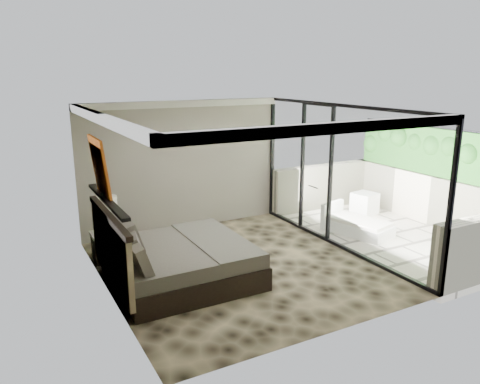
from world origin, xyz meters
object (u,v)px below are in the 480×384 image
nightstand (107,246)px  lounger (355,225)px  ottoman (365,203)px  table_lamp (107,209)px  bed (175,261)px

nightstand → lounger: size_ratio=0.34×
lounger → ottoman: bearing=25.2°
ottoman → lounger: size_ratio=0.33×
nightstand → table_lamp: (0.06, 0.06, 0.68)m
ottoman → lounger: 1.52m
nightstand → ottoman: bearing=19.0°
nightstand → table_lamp: 0.68m
bed → nightstand: size_ratio=4.24×
nightstand → table_lamp: table_lamp is taller
table_lamp → nightstand: bearing=-135.3°
bed → nightstand: (-0.77, 1.48, -0.10)m
table_lamp → ottoman: size_ratio=1.29×
bed → table_lamp: 1.79m
nightstand → bed: bearing=-43.0°
ottoman → lounger: bearing=-139.8°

